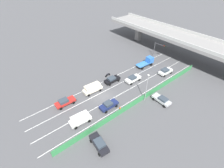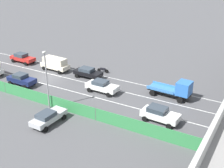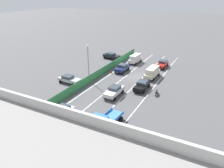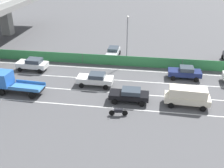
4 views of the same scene
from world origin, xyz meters
name	(u,v)px [view 1 (image 1 of 4)]	position (x,y,z in m)	size (l,w,h in m)	color
ground_plane	(104,97)	(0.00, 0.00, 0.00)	(300.00, 300.00, 0.00)	#4C4C4F
lane_line_left_edge	(110,78)	(-5.11, 5.85, 0.00)	(0.14, 47.71, 0.01)	silver
lane_line_mid_left	(118,84)	(-1.70, 5.85, 0.00)	(0.14, 47.71, 0.01)	silver
lane_line_mid_right	(127,91)	(1.70, 5.85, 0.00)	(0.14, 47.71, 0.01)	silver
lane_line_right_edge	(137,97)	(5.11, 5.85, 0.00)	(0.14, 47.71, 0.01)	silver
elevated_overpass	(184,40)	(0.00, 31.71, 6.17)	(59.82, 9.86, 7.70)	gray
green_fence	(142,98)	(6.59, 5.85, 0.77)	(0.10, 43.81, 1.55)	#338447
car_sedan_black	(112,79)	(-3.45, 5.22, 0.88)	(1.98, 4.42, 1.56)	black
car_sedan_navy	(109,105)	(3.55, -1.49, 0.91)	(2.01, 4.31, 1.66)	navy
car_sedan_white	(165,71)	(3.19, 19.50, 0.95)	(2.23, 4.41, 1.72)	white
car_sedan_red	(65,102)	(-3.51, -8.47, 0.89)	(2.07, 4.62, 1.61)	red
car_van_cream	(92,88)	(-3.35, -1.06, 1.23)	(2.23, 4.93, 2.16)	beige
car_van_white	(80,119)	(3.23, -8.47, 1.20)	(2.20, 4.49, 2.12)	silver
car_hatchback_white	(133,79)	(-0.16, 9.78, 0.91)	(2.08, 4.51, 1.64)	silver
flatbed_truck_blue	(148,62)	(-3.35, 19.28, 1.30)	(2.47, 5.78, 2.55)	black
motorcycle	(108,75)	(-6.43, 6.09, 0.46)	(0.60, 1.95, 0.93)	black
parked_sedan_dark	(99,144)	(9.99, -8.74, 0.91)	(4.66, 2.31, 1.64)	black
parked_wagon_silver	(162,100)	(9.87, 9.01, 0.85)	(4.48, 2.06, 1.51)	#B2B5B7
traffic_light	(159,47)	(-4.78, 26.02, 3.51)	(3.96, 0.98, 4.85)	#47474C
street_lamp	(147,85)	(6.92, 6.57, 4.40)	(0.60, 0.36, 7.27)	gray
traffic_cone	(120,108)	(5.31, 0.32, 0.32)	(0.47, 0.47, 0.69)	orange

